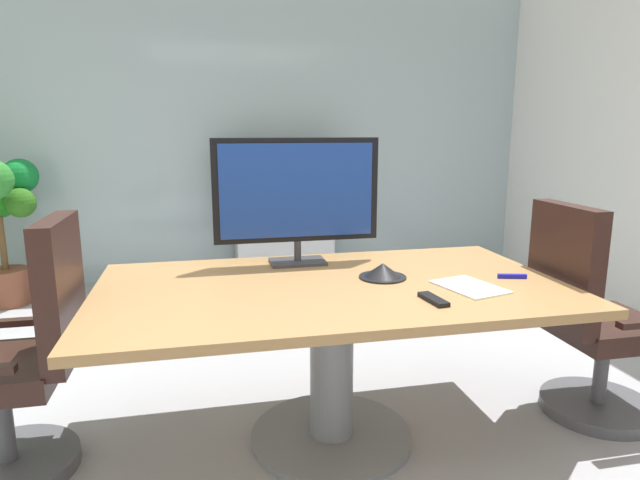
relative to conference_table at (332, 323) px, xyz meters
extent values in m
plane|color=#99999E|center=(0.01, -0.22, -0.58)|extent=(7.58, 7.58, 0.00)
cube|color=#9EB2B7|center=(0.01, 3.07, 0.84)|extent=(5.46, 0.10, 2.83)
cube|color=olive|center=(0.00, 0.00, 0.16)|extent=(2.06, 1.17, 0.04)
cylinder|color=slate|center=(0.00, 0.00, -0.22)|extent=(0.20, 0.20, 0.72)
cylinder|color=slate|center=(0.00, 0.00, -0.56)|extent=(0.76, 0.76, 0.03)
cylinder|color=#4C4C51|center=(-1.40, 0.05, -0.55)|extent=(0.56, 0.56, 0.06)
cylinder|color=#4C4C51|center=(-1.40, 0.05, -0.34)|extent=(0.07, 0.07, 0.36)
cube|color=black|center=(-1.13, 0.04, 0.21)|extent=(0.09, 0.46, 0.60)
cube|color=black|center=(-1.38, 0.31, 0.00)|extent=(0.28, 0.05, 0.03)
cylinder|color=#4C4C51|center=(1.40, -0.06, -0.55)|extent=(0.56, 0.56, 0.06)
cylinder|color=#4C4C51|center=(1.40, -0.06, -0.34)|extent=(0.07, 0.07, 0.36)
cube|color=black|center=(1.40, -0.06, -0.12)|extent=(0.48, 0.48, 0.10)
cube|color=black|center=(1.13, -0.06, 0.21)|extent=(0.09, 0.46, 0.60)
cube|color=black|center=(1.39, 0.20, 0.00)|extent=(0.28, 0.05, 0.03)
cube|color=#333338|center=(-0.08, 0.40, 0.19)|extent=(0.28, 0.18, 0.02)
cylinder|color=#333338|center=(-0.08, 0.40, 0.25)|extent=(0.04, 0.04, 0.10)
cube|color=black|center=(-0.08, 0.42, 0.56)|extent=(0.84, 0.04, 0.52)
cube|color=navy|center=(-0.08, 0.40, 0.56)|extent=(0.77, 0.01, 0.47)
cube|color=#B7BABC|center=(0.20, 2.72, -0.30)|extent=(0.90, 0.36, 0.55)
cube|color=black|center=(0.20, 2.70, 0.35)|extent=(1.20, 0.06, 0.76)
cube|color=black|center=(0.20, 2.67, 0.35)|extent=(1.12, 0.01, 0.69)
cylinder|color=brown|center=(-2.16, 2.51, -0.43)|extent=(0.34, 0.34, 0.30)
cylinder|color=brown|center=(-2.16, 2.51, -0.06)|extent=(0.05, 0.05, 0.44)
sphere|color=#2A6519|center=(-2.00, 2.55, 0.27)|extent=(0.24, 0.24, 0.24)
sphere|color=#147C34|center=(-2.03, 2.71, 0.47)|extent=(0.29, 0.29, 0.29)
cone|color=black|center=(0.25, 0.05, 0.22)|extent=(0.19, 0.19, 0.07)
cylinder|color=black|center=(0.25, 0.05, 0.19)|extent=(0.22, 0.22, 0.01)
cube|color=black|center=(0.34, -0.33, 0.19)|extent=(0.07, 0.17, 0.02)
cube|color=#1919A5|center=(0.84, -0.09, 0.19)|extent=(0.13, 0.05, 0.02)
cube|color=white|center=(0.57, -0.19, 0.19)|extent=(0.28, 0.34, 0.01)
camera|label=1|loc=(-0.55, -2.26, 0.87)|focal=30.37mm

